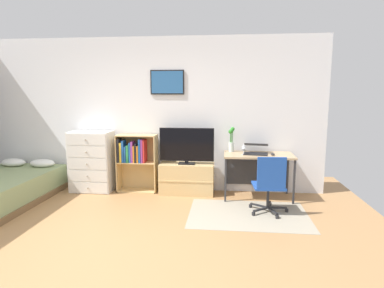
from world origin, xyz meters
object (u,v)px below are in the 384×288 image
Objects in this scene: bookshelf at (135,157)px; wine_glass at (244,147)px; dresser at (92,161)px; television at (187,146)px; bamboo_vase at (231,139)px; desk at (258,161)px; office_chair at (270,183)px; computer_mouse at (273,154)px; tv_stand at (187,179)px; bed at (2,189)px; laptop at (256,149)px.

bookshelf reaches higher than wine_glass.
dresser is 1.15× the size of television.
bamboo_vase is 2.36× the size of wine_glass.
desk is at bearing -1.88° from bookshelf.
office_chair is 4.78× the size of wine_glass.
desk is (1.20, -0.00, -0.24)m from television.
wine_glass reaches higher than computer_mouse.
desk is 0.85m from office_chair.
tv_stand is 1.00× the size of television.
bed is 4.65× the size of bamboo_vase.
bamboo_vase reaches higher than computer_mouse.
laptop is (4.05, 0.74, 0.58)m from bed.
wine_glass reaches higher than desk.
television is (0.93, -0.07, 0.23)m from bookshelf.
computer_mouse is at bearing -20.01° from laptop.
television is 1.16m from laptop.
desk is 0.30m from computer_mouse.
bamboo_vase reaches higher than dresser.
wine_glass is (2.65, -0.17, 0.34)m from dresser.
tv_stand is 2.20× the size of bamboo_vase.
office_chair is (1.30, -0.86, 0.19)m from tv_stand.
dresser is 3.13m from computer_mouse.
office_chair is (4.18, -0.08, 0.23)m from bed.
computer_mouse is 0.75m from bamboo_vase.
dresser is at bearing 161.00° from office_chair.
office_chair is at bearing -33.40° from tv_stand.
television reaches higher than bookshelf.
bookshelf is at bearing -178.44° from bamboo_vase.
wine_glass reaches higher than laptop.
computer_mouse is (0.26, -0.14, -0.05)m from laptop.
bookshelf is 2.37m from computer_mouse.
bamboo_vase is (-0.45, 0.12, 0.36)m from desk.
dresser is 0.95× the size of desk.
bookshelf reaches higher than computer_mouse.
computer_mouse is (0.22, -0.15, 0.15)m from desk.
television is 5.17× the size of wine_glass.
television is 2.19× the size of bamboo_vase.
dresser reaches higher than desk.
television is at bearing 15.02° from bed.
dresser is 2.49m from bamboo_vase.
wine_glass is (0.95, -0.16, 0.03)m from television.
laptop is at bearing -0.59° from television.
desk is 2.39× the size of laptop.
office_chair is 8.27× the size of computer_mouse.
dresser is 1.06× the size of bookshelf.
dresser is at bearing 176.33° from wine_glass.
television is at bearing 170.32° from wine_glass.
desk is 0.58m from bamboo_vase.
bed is 2.12× the size of television.
bookshelf is 0.96m from television.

